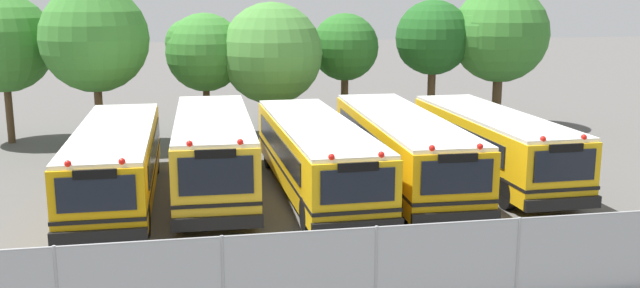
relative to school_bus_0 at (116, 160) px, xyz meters
name	(u,v)px	position (x,y,z in m)	size (l,w,h in m)	color
ground_plane	(313,190)	(6.48, 0.03, -1.33)	(160.00, 160.00, 0.00)	#514F4C
school_bus_0	(116,160)	(0.00, 0.00, 0.00)	(2.47, 10.60, 2.52)	#EAA80C
school_bus_1	(213,151)	(3.13, 0.19, 0.13)	(2.70, 9.87, 2.79)	yellow
school_bus_2	(316,153)	(6.54, -0.19, 0.00)	(2.77, 11.21, 2.52)	yellow
school_bus_3	(401,146)	(9.66, 0.22, 0.03)	(2.82, 11.50, 2.58)	#EAA80C
school_bus_4	(492,143)	(13.02, 0.20, 0.02)	(2.63, 10.01, 2.56)	yellow
tree_0	(7,42)	(-5.39, 10.32, 3.22)	(4.38, 4.38, 6.69)	#4C3823
tree_1	(93,37)	(-1.50, 8.44, 3.47)	(4.58, 4.58, 7.04)	#4C3823
tree_2	(202,51)	(3.09, 9.90, 2.72)	(3.59, 3.59, 5.78)	#4C3823
tree_3	(272,53)	(6.21, 9.35, 2.62)	(4.64, 4.64, 6.27)	#4C3823
tree_4	(345,47)	(9.96, 10.72, 2.74)	(3.27, 3.27, 5.71)	#4C3823
tree_5	(431,40)	(14.19, 10.39, 3.07)	(3.67, 3.67, 6.35)	#4C3823
tree_6	(497,35)	(17.44, 9.87, 3.32)	(4.80, 4.77, 7.06)	#4C3823
chainlink_fence	(376,267)	(6.11, -9.58, -0.36)	(19.20, 0.07, 1.87)	#9EA0A3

